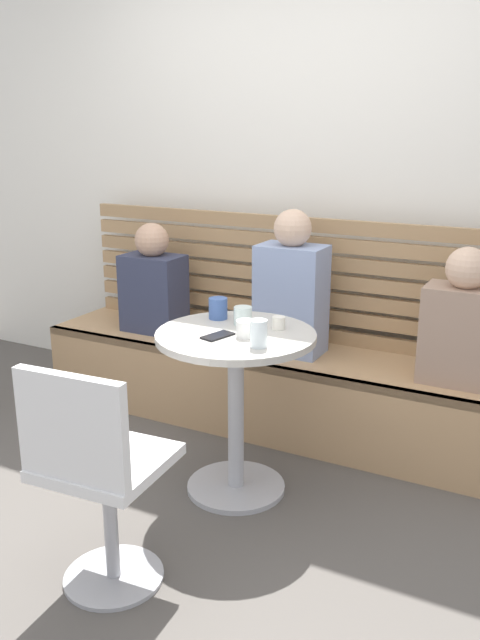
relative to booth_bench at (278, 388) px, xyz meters
The scene contains 15 objects.
ground 1.22m from the booth_bench, 90.00° to the right, with size 8.00×8.00×0.00m, color #514C47.
back_wall 1.31m from the booth_bench, 90.00° to the left, with size 5.20×0.10×2.90m, color white.
booth_bench is the anchor object (origin of this frame).
booth_backrest 0.61m from the booth_bench, 90.00° to the left, with size 2.65×0.04×0.67m.
cafe_table 0.75m from the booth_bench, 80.81° to the right, with size 0.68×0.68×0.74m.
white_chair 1.52m from the booth_bench, 89.50° to the right, with size 0.43×0.43×0.85m.
person_adult 0.55m from the booth_bench, ahead, with size 0.34×0.22×0.74m.
person_child_left 1.04m from the booth_bench, ahead, with size 0.34×0.22×0.63m.
person_child_middle 0.91m from the booth_bench, behind, with size 0.34×0.22×0.62m.
cup_ceramic_white 0.92m from the booth_bench, 76.30° to the right, with size 0.08×0.08×0.07m, color white.
cup_espresso_small 0.81m from the booth_bench, 65.73° to the right, with size 0.06×0.06×0.06m, color silver.
cup_mug_blue 0.78m from the booth_bench, 96.28° to the right, with size 0.08×0.08×0.10m, color #3D5B9E.
cup_glass_short 0.80m from the booth_bench, 81.63° to the right, with size 0.08×0.08×0.08m, color silver.
cup_water_clear 1.03m from the booth_bench, 70.97° to the right, with size 0.07×0.07×0.11m, color white.
phone_on_table 0.93m from the booth_bench, 84.70° to the right, with size 0.07×0.14×0.01m, color black.
Camera 1 is at (1.37, -1.83, 1.58)m, focal length 37.40 mm.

